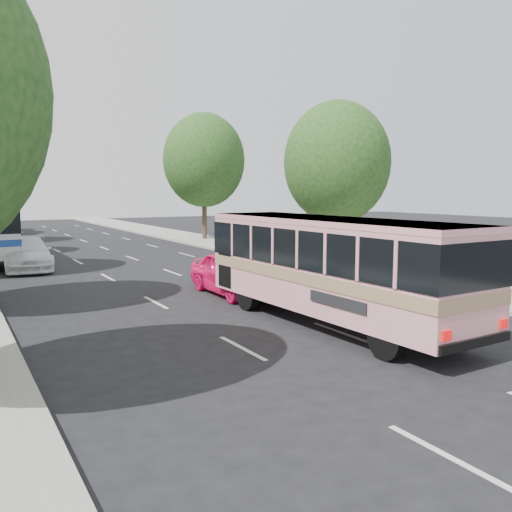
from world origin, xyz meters
TOP-DOWN VIEW (x-y plane):
  - ground at (0.00, 0.00)m, footprint 120.00×120.00m
  - sidewalk_right at (8.50, 20.00)m, footprint 4.00×90.00m
  - tree_right_near at (8.78, 7.94)m, footprint 5.10×5.10m
  - tree_right_far at (9.08, 23.94)m, footprint 6.00×6.00m
  - pink_bus at (1.30, -1.18)m, footprint 2.67×9.27m
  - pink_taxi at (1.00, 4.02)m, footprint 1.86×4.48m
  - white_pickup at (-4.50, 14.25)m, footprint 2.51×5.22m
  - taxi_roof_sign at (1.00, 4.02)m, footprint 0.55×0.19m

SIDE VIEW (x-z plane):
  - ground at x=0.00m, z-range 0.00..0.00m
  - sidewalk_right at x=8.50m, z-range 0.00..0.12m
  - white_pickup at x=-4.50m, z-range 0.00..1.47m
  - pink_taxi at x=1.00m, z-range 0.00..1.52m
  - taxi_roof_sign at x=1.00m, z-range 1.52..1.70m
  - pink_bus at x=1.30m, z-range 0.36..3.29m
  - tree_right_near at x=8.78m, z-range 1.23..9.18m
  - tree_right_far at x=9.08m, z-range 1.45..10.80m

